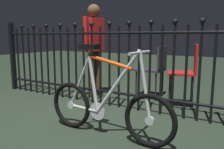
{
  "coord_description": "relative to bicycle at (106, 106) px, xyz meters",
  "views": [
    {
      "loc": [
        1.59,
        -2.11,
        0.99
      ],
      "look_at": [
        0.2,
        0.2,
        0.55
      ],
      "focal_mm": 37.5,
      "sensor_mm": 36.0,
      "label": 1
    }
  ],
  "objects": [
    {
      "name": "ground_plane",
      "position": [
        -0.4,
        0.24,
        -0.31
      ],
      "size": [
        20.0,
        20.0,
        0.0
      ],
      "primitive_type": "plane",
      "color": "#283527"
    },
    {
      "name": "iron_fence",
      "position": [
        -0.47,
        0.91,
        0.32
      ],
      "size": [
        4.58,
        0.07,
        1.24
      ],
      "color": "black",
      "rests_on": "ground"
    },
    {
      "name": "bicycle",
      "position": [
        0.0,
        0.0,
        0.0
      ],
      "size": [
        1.42,
        0.4,
        0.92
      ],
      "color": "black",
      "rests_on": "ground"
    },
    {
      "name": "person_visitor",
      "position": [
        -1.04,
        1.27,
        0.57
      ],
      "size": [
        0.21,
        0.47,
        1.5
      ],
      "color": "#4C3823",
      "rests_on": "ground"
    },
    {
      "name": "chair_charcoal",
      "position": [
        -0.13,
        1.66,
        0.2
      ],
      "size": [
        0.42,
        0.42,
        0.84
      ],
      "color": "black",
      "rests_on": "ground"
    },
    {
      "name": "chair_red",
      "position": [
        0.44,
        1.42,
        0.23
      ],
      "size": [
        0.46,
        0.45,
        0.89
      ],
      "color": "black",
      "rests_on": "ground"
    }
  ]
}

